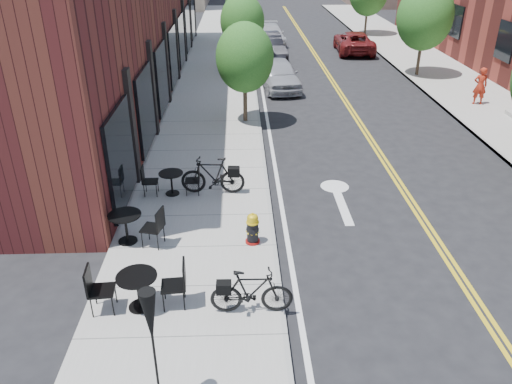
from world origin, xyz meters
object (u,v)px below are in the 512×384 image
object	(u,v)px
bistro_set_b	(138,287)
bistro_set_c	(171,180)
bicycle_right	(252,292)
pedestrian	(480,86)
fire_hydrant	(253,229)
patio_umbrella	(151,326)
bistro_set_a	(126,224)
parked_car_c	(270,34)
parked_car_far	(354,42)
parked_car_a	(279,74)
bicycle_left	(213,176)
parked_car_b	(266,47)

from	to	relation	value
bistro_set_b	bistro_set_c	distance (m)	4.90
bicycle_right	pedestrian	size ratio (longest dim) A/B	1.01
fire_hydrant	patio_umbrella	distance (m)	4.99
bistro_set_a	parked_car_c	world-z (taller)	parked_car_c
parked_car_far	pedestrian	world-z (taller)	pedestrian
parked_car_far	pedestrian	size ratio (longest dim) A/B	2.96
bistro_set_b	patio_umbrella	bearing A→B (deg)	-77.30
bistro_set_a	parked_car_a	bearing A→B (deg)	85.57
bicycle_left	bicycle_right	world-z (taller)	bicycle_left
parked_car_a	bistro_set_b	bearing A→B (deg)	-110.89
bicycle_left	parked_car_c	distance (m)	22.54
bistro_set_a	bistro_set_c	xyz separation A→B (m)	(0.80, 2.47, -0.06)
patio_umbrella	parked_car_c	size ratio (longest dim) A/B	0.50
bicycle_left	bistro_set_a	xyz separation A→B (m)	(-1.97, -2.50, -0.05)
patio_umbrella	bistro_set_c	bearing A→B (deg)	94.91
parked_car_b	pedestrian	world-z (taller)	pedestrian
parked_car_c	parked_car_b	bearing A→B (deg)	-99.43
bistro_set_b	parked_car_c	size ratio (longest dim) A/B	0.43
parked_car_b	pedestrian	bearing A→B (deg)	-53.45
bicycle_left	bistro_set_a	size ratio (longest dim) A/B	0.97
patio_umbrella	parked_car_a	world-z (taller)	patio_umbrella
bistro_set_a	patio_umbrella	size ratio (longest dim) A/B	0.85
fire_hydrant	bistro_set_b	xyz separation A→B (m)	(-2.32, -2.29, 0.12)
parked_car_far	pedestrian	xyz separation A→B (m)	(3.09, -11.32, 0.26)
bistro_set_a	patio_umbrella	xyz separation A→B (m)	(1.42, -4.71, 1.08)
bistro_set_b	bicycle_right	bearing A→B (deg)	-9.79
bistro_set_a	patio_umbrella	world-z (taller)	patio_umbrella
pedestrian	bistro_set_c	bearing A→B (deg)	41.94
fire_hydrant	patio_umbrella	xyz separation A→B (m)	(-1.62, -4.57, 1.19)
pedestrian	bicycle_left	bearing A→B (deg)	44.51
parked_car_b	parked_car_c	distance (m)	5.27
fire_hydrant	bistro_set_a	xyz separation A→B (m)	(-3.03, 0.14, 0.11)
bistro_set_c	pedestrian	distance (m)	14.81
parked_car_c	pedestrian	world-z (taller)	pedestrian
bistro_set_a	bicycle_right	bearing A→B (deg)	-27.36
parked_car_a	parked_car_b	bearing A→B (deg)	85.96
parked_car_a	bicycle_right	bearing A→B (deg)	-103.15
parked_car_b	bistro_set_c	bearing A→B (deg)	-109.57
parked_car_b	parked_car_c	bearing A→B (deg)	76.20
fire_hydrant	parked_car_far	bearing A→B (deg)	81.78
fire_hydrant	bistro_set_a	world-z (taller)	bistro_set_a
bicycle_left	parked_car_b	bearing A→B (deg)	175.56
bicycle_right	bistro_set_a	bearing A→B (deg)	49.02
patio_umbrella	pedestrian	distance (m)	19.30
fire_hydrant	bistro_set_c	xyz separation A→B (m)	(-2.23, 2.61, 0.05)
parked_car_b	pedestrian	size ratio (longest dim) A/B	3.07
fire_hydrant	pedestrian	size ratio (longest dim) A/B	0.51
bistro_set_b	parked_car_a	world-z (taller)	parked_car_a
parked_car_a	parked_car_c	world-z (taller)	parked_car_a
bistro_set_c	parked_car_b	world-z (taller)	parked_car_b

